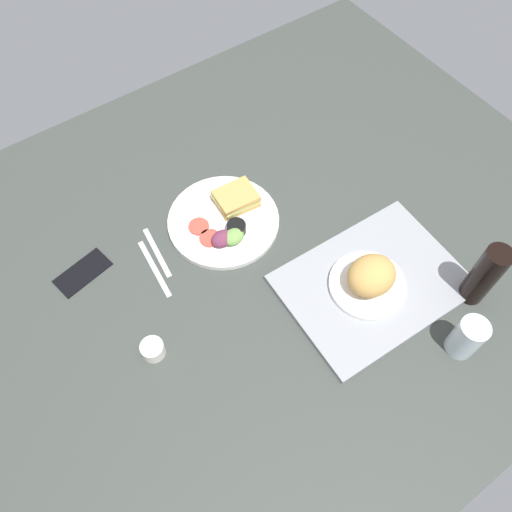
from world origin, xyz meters
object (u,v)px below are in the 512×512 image
(serving_tray, at_px, (373,284))
(drinking_glass, at_px, (467,337))
(espresso_cup, at_px, (153,349))
(bread_plate_near, at_px, (370,279))
(cell_phone, at_px, (82,272))
(soda_bottle, at_px, (484,275))
(knife, at_px, (154,268))
(plate_with_salad, at_px, (226,219))
(fork, at_px, (157,252))

(serving_tray, relative_size, drinking_glass, 3.81)
(espresso_cup, bearing_deg, bread_plate_near, 162.97)
(bread_plate_near, bearing_deg, drinking_glass, 107.86)
(serving_tray, relative_size, cell_phone, 3.13)
(soda_bottle, distance_m, knife, 0.82)
(serving_tray, xyz_separation_m, soda_bottle, (-0.19, 0.16, 0.09))
(plate_with_salad, distance_m, espresso_cup, 0.41)
(serving_tray, bearing_deg, soda_bottle, 138.99)
(cell_phone, bearing_deg, espresso_cup, 87.73)
(knife, bearing_deg, bread_plate_near, 53.81)
(serving_tray, xyz_separation_m, fork, (0.41, -0.40, -0.01))
(serving_tray, height_order, fork, serving_tray)
(plate_with_salad, bearing_deg, fork, -6.64)
(serving_tray, bearing_deg, bread_plate_near, 0.80)
(serving_tray, height_order, soda_bottle, soda_bottle)
(soda_bottle, distance_m, fork, 0.83)
(serving_tray, height_order, bread_plate_near, bread_plate_near)
(plate_with_salad, bearing_deg, espresso_cup, 32.04)
(fork, bearing_deg, bread_plate_near, 50.02)
(plate_with_salad, bearing_deg, serving_tray, 117.78)
(bread_plate_near, relative_size, knife, 1.03)
(plate_with_salad, height_order, fork, plate_with_salad)
(plate_with_salad, relative_size, drinking_glass, 2.60)
(drinking_glass, xyz_separation_m, fork, (0.46, -0.65, -0.06))
(fork, relative_size, cell_phone, 1.18)
(serving_tray, distance_m, soda_bottle, 0.26)
(cell_phone, bearing_deg, knife, 137.78)
(knife, bearing_deg, fork, 148.20)
(bread_plate_near, relative_size, drinking_glass, 1.65)
(knife, xyz_separation_m, cell_phone, (0.16, -0.10, 0.00))
(bread_plate_near, distance_m, plate_with_salad, 0.42)
(espresso_cup, bearing_deg, drinking_glass, 146.17)
(serving_tray, bearing_deg, fork, -44.82)
(cell_phone, bearing_deg, soda_bottle, 130.30)
(bread_plate_near, bearing_deg, cell_phone, -38.68)
(bread_plate_near, relative_size, cell_phone, 1.36)
(plate_with_salad, xyz_separation_m, knife, (0.24, 0.02, -0.01))
(soda_bottle, bearing_deg, plate_with_salad, -54.51)
(fork, bearing_deg, drinking_glass, 41.96)
(serving_tray, height_order, knife, serving_tray)
(fork, distance_m, cell_phone, 0.20)
(plate_with_salad, distance_m, knife, 0.24)
(drinking_glass, xyz_separation_m, cell_phone, (0.65, -0.71, -0.06))
(plate_with_salad, height_order, drinking_glass, drinking_glass)
(drinking_glass, bearing_deg, knife, -50.95)
(plate_with_salad, relative_size, cell_phone, 2.14)
(plate_with_salad, bearing_deg, drinking_glass, 112.42)
(espresso_cup, height_order, fork, espresso_cup)
(bread_plate_near, height_order, knife, bread_plate_near)
(serving_tray, bearing_deg, cell_phone, -37.65)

